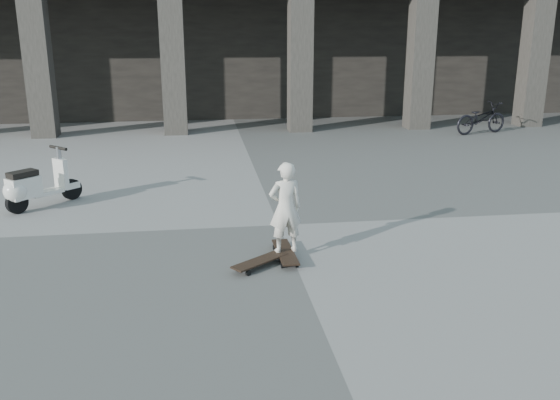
{
  "coord_description": "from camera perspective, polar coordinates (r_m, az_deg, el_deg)",
  "views": [
    {
      "loc": [
        -1.17,
        -8.54,
        2.92
      ],
      "look_at": [
        -0.1,
        -0.85,
        0.65
      ],
      "focal_mm": 38.0,
      "sensor_mm": 36.0,
      "label": 1
    }
  ],
  "objects": [
    {
      "name": "ground",
      "position": [
        9.1,
        -0.14,
        -2.43
      ],
      "size": [
        90.0,
        90.0,
        0.0
      ],
      "primitive_type": "plane",
      "color": "#50504D",
      "rests_on": "ground"
    },
    {
      "name": "colonnade",
      "position": [
        22.34,
        -5.15,
        16.49
      ],
      "size": [
        28.0,
        8.82,
        6.0
      ],
      "color": "black",
      "rests_on": "ground"
    },
    {
      "name": "longboard",
      "position": [
        7.81,
        0.51,
        -5.08
      ],
      "size": [
        0.24,
        0.94,
        0.09
      ],
      "rotation": [
        0.0,
        0.0,
        1.6
      ],
      "color": "black",
      "rests_on": "ground"
    },
    {
      "name": "skateboard_spare",
      "position": [
        7.52,
        -1.94,
        -5.94
      ],
      "size": [
        0.78,
        0.67,
        0.1
      ],
      "rotation": [
        0.0,
        0.0,
        0.66
      ],
      "color": "black",
      "rests_on": "ground"
    },
    {
      "name": "child",
      "position": [
        7.61,
        0.52,
        -0.73
      ],
      "size": [
        0.48,
        0.35,
        1.2
      ],
      "primitive_type": "imported",
      "rotation": [
        0.0,
        0.0,
        3.31
      ],
      "color": "silver",
      "rests_on": "longboard"
    },
    {
      "name": "scooter",
      "position": [
        10.61,
        -22.86,
        1.16
      ],
      "size": [
        1.07,
        1.09,
        0.98
      ],
      "rotation": [
        0.0,
        0.0,
        0.8
      ],
      "color": "black",
      "rests_on": "ground"
    },
    {
      "name": "bicycle",
      "position": [
        17.91,
        18.78,
        7.47
      ],
      "size": [
        1.78,
        1.03,
        0.89
      ],
      "primitive_type": "imported",
      "rotation": [
        0.0,
        0.0,
        1.85
      ],
      "color": "black",
      "rests_on": "ground"
    }
  ]
}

